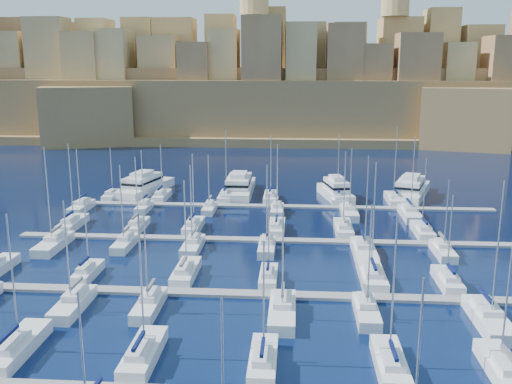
# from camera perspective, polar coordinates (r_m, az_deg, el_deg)

# --- Properties ---
(ground) EXTENTS (600.00, 600.00, 0.00)m
(ground) POSITION_cam_1_polar(r_m,az_deg,el_deg) (82.94, 1.53, -7.08)
(ground) COLOR black
(ground) RESTS_ON ground
(pontoon_mid_near) EXTENTS (84.00, 2.00, 0.40)m
(pontoon_mid_near) POSITION_cam_1_polar(r_m,az_deg,el_deg) (71.72, 1.10, -10.22)
(pontoon_mid_near) COLOR slate
(pontoon_mid_near) RESTS_ON ground
(pontoon_mid_far) EXTENTS (84.00, 2.00, 0.40)m
(pontoon_mid_far) POSITION_cam_1_polar(r_m,az_deg,el_deg) (92.32, 1.81, -4.84)
(pontoon_mid_far) COLOR slate
(pontoon_mid_far) RESTS_ON ground
(pontoon_far) EXTENTS (84.00, 2.00, 0.40)m
(pontoon_far) POSITION_cam_1_polar(r_m,az_deg,el_deg) (113.46, 2.26, -1.44)
(pontoon_far) COLOR slate
(pontoon_far) RESTS_ON ground
(sailboat_1) EXTENTS (3.02, 10.07, 14.59)m
(sailboat_1) POSITION_cam_1_polar(r_m,az_deg,el_deg) (63.18, -22.84, -14.12)
(sailboat_1) COLOR silver
(sailboat_1) RESTS_ON ground
(sailboat_2) EXTENTS (2.81, 9.37, 15.00)m
(sailboat_2) POSITION_cam_1_polar(r_m,az_deg,el_deg) (58.47, -11.23, -15.57)
(sailboat_2) COLOR silver
(sailboat_2) RESTS_ON ground
(sailboat_3) EXTENTS (2.56, 8.54, 12.73)m
(sailboat_3) POSITION_cam_1_polar(r_m,az_deg,el_deg) (56.37, 0.72, -16.49)
(sailboat_3) COLOR silver
(sailboat_3) RESTS_ON ground
(sailboat_4) EXTENTS (2.72, 9.08, 15.20)m
(sailboat_4) POSITION_cam_1_polar(r_m,az_deg,el_deg) (57.25, 13.27, -16.33)
(sailboat_4) COLOR silver
(sailboat_4) RESTS_ON ground
(sailboat_5) EXTENTS (2.68, 8.93, 13.58)m
(sailboat_5) POSITION_cam_1_polar(r_m,az_deg,el_deg) (59.68, 23.39, -15.85)
(sailboat_5) COLOR silver
(sailboat_5) RESTS_ON ground
(sailboat_13) EXTENTS (2.24, 7.47, 11.02)m
(sailboat_13) POSITION_cam_1_polar(r_m,az_deg,el_deg) (80.65, -16.47, -7.70)
(sailboat_13) COLOR silver
(sailboat_13) RESTS_ON ground
(sailboat_14) EXTENTS (2.78, 9.27, 13.53)m
(sailboat_14) POSITION_cam_1_polar(r_m,az_deg,el_deg) (77.91, -7.04, -7.95)
(sailboat_14) COLOR silver
(sailboat_14) RESTS_ON ground
(sailboat_15) EXTENTS (2.28, 7.59, 12.10)m
(sailboat_15) POSITION_cam_1_polar(r_m,az_deg,el_deg) (75.86, 1.25, -8.47)
(sailboat_15) COLOR silver
(sailboat_15) RESTS_ON ground
(sailboat_16) EXTENTS (3.14, 10.48, 16.14)m
(sailboat_16) POSITION_cam_1_polar(r_m,az_deg,el_deg) (77.77, 11.49, -8.14)
(sailboat_16) COLOR silver
(sailboat_16) RESTS_ON ground
(sailboat_17) EXTENTS (2.51, 8.35, 12.27)m
(sailboat_17) POSITION_cam_1_polar(r_m,az_deg,el_deg) (78.68, 18.61, -8.37)
(sailboat_17) COLOR silver
(sailboat_17) RESTS_ON ground
(sailboat_19) EXTENTS (2.72, 9.08, 13.59)m
(sailboat_19) POSITION_cam_1_polar(r_m,az_deg,el_deg) (71.28, -17.81, -10.56)
(sailboat_19) COLOR silver
(sailboat_19) RESTS_ON ground
(sailboat_20) EXTENTS (2.53, 8.43, 12.73)m
(sailboat_20) POSITION_cam_1_polar(r_m,az_deg,el_deg) (68.84, -10.64, -11.01)
(sailboat_20) COLOR silver
(sailboat_20) RESTS_ON ground
(sailboat_21) EXTENTS (2.97, 9.89, 12.96)m
(sailboat_21) POSITION_cam_1_polar(r_m,az_deg,el_deg) (66.11, 2.64, -11.81)
(sailboat_21) COLOR silver
(sailboat_21) RESTS_ON ground
(sailboat_22) EXTENTS (2.51, 8.38, 13.62)m
(sailboat_22) POSITION_cam_1_polar(r_m,az_deg,el_deg) (67.29, 10.98, -11.60)
(sailboat_22) COLOR silver
(sailboat_22) RESTS_ON ground
(sailboat_23) EXTENTS (3.13, 10.45, 16.72)m
(sailboat_23) POSITION_cam_1_polar(r_m,az_deg,el_deg) (69.25, 22.24, -11.60)
(sailboat_23) COLOR silver
(sailboat_23) RESTS_ON ground
(sailboat_24) EXTENTS (2.73, 9.12, 15.02)m
(sailboat_24) POSITION_cam_1_polar(r_m,az_deg,el_deg) (104.76, -17.88, -2.99)
(sailboat_24) COLOR silver
(sailboat_24) RESTS_ON ground
(sailboat_25) EXTENTS (2.42, 8.06, 12.89)m
(sailboat_25) POSITION_cam_1_polar(r_m,az_deg,el_deg) (100.54, -11.78, -3.30)
(sailboat_25) COLOR silver
(sailboat_25) RESTS_ON ground
(sailboat_26) EXTENTS (2.64, 8.80, 13.54)m
(sailboat_26) POSITION_cam_1_polar(r_m,az_deg,el_deg) (98.71, -6.28, -3.40)
(sailboat_26) COLOR silver
(sailboat_26) RESTS_ON ground
(sailboat_27) EXTENTS (2.70, 9.00, 15.24)m
(sailboat_27) POSITION_cam_1_polar(r_m,az_deg,el_deg) (97.29, 2.08, -3.56)
(sailboat_27) COLOR silver
(sailboat_27) RESTS_ON ground
(sailboat_28) EXTENTS (2.84, 9.47, 14.17)m
(sailboat_28) POSITION_cam_1_polar(r_m,az_deg,el_deg) (97.82, 8.73, -3.62)
(sailboat_28) COLOR silver
(sailboat_28) RESTS_ON ground
(sailboat_29) EXTENTS (2.67, 8.89, 13.26)m
(sailboat_29) POSITION_cam_1_polar(r_m,az_deg,el_deg) (99.52, 16.31, -3.73)
(sailboat_29) COLOR silver
(sailboat_29) RESTS_ON ground
(sailboat_30) EXTENTS (2.98, 9.95, 16.34)m
(sailboat_30) POSITION_cam_1_polar(r_m,az_deg,el_deg) (94.25, -19.58, -4.87)
(sailboat_30) COLOR silver
(sailboat_30) RESTS_ON ground
(sailboat_31) EXTENTS (2.37, 7.90, 13.55)m
(sailboat_31) POSITION_cam_1_polar(r_m,az_deg,el_deg) (91.39, -12.99, -5.02)
(sailboat_31) COLOR silver
(sailboat_31) RESTS_ON ground
(sailboat_32) EXTENTS (2.60, 8.67, 13.74)m
(sailboat_32) POSITION_cam_1_polar(r_m,az_deg,el_deg) (88.52, -6.34, -5.34)
(sailboat_32) COLOR silver
(sailboat_32) RESTS_ON ground
(sailboat_33) EXTENTS (2.46, 8.21, 13.87)m
(sailboat_33) POSITION_cam_1_polar(r_m,az_deg,el_deg) (87.45, 1.10, -5.50)
(sailboat_33) COLOR silver
(sailboat_33) RESTS_ON ground
(sailboat_34) EXTENTS (3.20, 10.66, 15.57)m
(sailboat_34) POSITION_cam_1_polar(r_m,az_deg,el_deg) (86.81, 10.74, -5.85)
(sailboat_34) COLOR silver
(sailboat_34) RESTS_ON ground
(sailboat_35) EXTENTS (2.46, 8.19, 12.06)m
(sailboat_35) POSITION_cam_1_polar(r_m,az_deg,el_deg) (90.13, 18.18, -5.61)
(sailboat_35) COLOR silver
(sailboat_35) RESTS_ON ground
(sailboat_36) EXTENTS (2.30, 7.66, 11.29)m
(sailboat_36) POSITION_cam_1_polar(r_m,az_deg,el_deg) (124.05, -14.21, -0.34)
(sailboat_36) COLOR silver
(sailboat_36) RESTS_ON ground
(sailboat_37) EXTENTS (2.53, 8.42, 11.97)m
(sailboat_37) POSITION_cam_1_polar(r_m,az_deg,el_deg) (121.52, -9.41, -0.38)
(sailboat_37) COLOR silver
(sailboat_37) RESTS_ON ground
(sailboat_38) EXTENTS (2.74, 9.14, 14.77)m
(sailboat_38) POSITION_cam_1_polar(r_m,az_deg,el_deg) (119.45, -3.02, -0.44)
(sailboat_38) COLOR silver
(sailboat_38) RESTS_ON ground
(sailboat_39) EXTENTS (2.70, 9.01, 13.83)m
(sailboat_39) POSITION_cam_1_polar(r_m,az_deg,el_deg) (118.62, 1.45, -0.53)
(sailboat_39) COLOR silver
(sailboat_39) RESTS_ON ground
(sailboat_40) EXTENTS (2.92, 9.72, 14.40)m
(sailboat_40) POSITION_cam_1_polar(r_m,az_deg,el_deg) (119.16, 8.16, -0.59)
(sailboat_40) COLOR silver
(sailboat_40) RESTS_ON ground
(sailboat_41) EXTENTS (2.84, 9.48, 15.80)m
(sailboat_41) POSITION_cam_1_polar(r_m,az_deg,el_deg) (120.44, 13.63, -0.68)
(sailboat_41) COLOR silver
(sailboat_41) RESTS_ON ground
(sailboat_42) EXTENTS (2.64, 8.79, 12.50)m
(sailboat_42) POSITION_cam_1_polar(r_m,az_deg,el_deg) (115.85, -17.06, -1.44)
(sailboat_42) COLOR silver
(sailboat_42) RESTS_ON ground
(sailboat_43) EXTENTS (2.15, 7.17, 12.33)m
(sailboat_43) POSITION_cam_1_polar(r_m,az_deg,el_deg) (112.80, -11.11, -1.50)
(sailboat_43) COLOR silver
(sailboat_43) RESTS_ON ground
(sailboat_44) EXTENTS (2.16, 7.22, 11.61)m
(sailboat_44) POSITION_cam_1_polar(r_m,az_deg,el_deg) (110.15, -4.67, -1.64)
(sailboat_44) COLOR silver
(sailboat_44) RESTS_ON ground
(sailboat_45) EXTENTS (2.33, 7.78, 10.40)m
(sailboat_45) POSITION_cam_1_polar(r_m,az_deg,el_deg) (108.70, 2.12, -1.81)
(sailboat_45) COLOR silver
(sailboat_45) RESTS_ON ground
(sailboat_46) EXTENTS (2.86, 9.54, 13.42)m
(sailboat_46) POSITION_cam_1_polar(r_m,az_deg,el_deg) (108.28, 9.30, -2.02)
(sailboat_46) COLOR silver
(sailboat_46) RESTS_ON ground
(sailboat_47) EXTENTS (3.01, 10.02, 15.70)m
(sailboat_47) POSITION_cam_1_polar(r_m,az_deg,el_deg) (109.65, 15.13, -2.10)
(sailboat_47) COLOR silver
(sailboat_47) RESTS_ON ground
(motor_yacht_a) EXTENTS (9.72, 19.17, 5.25)m
(motor_yacht_a) POSITION_cam_1_polar(r_m,az_deg,el_deg) (127.52, -11.14, 0.64)
(motor_yacht_a) COLOR silver
(motor_yacht_a) RESTS_ON ground
(motor_yacht_b) EXTENTS (5.72, 19.03, 5.25)m
(motor_yacht_b) POSITION_cam_1_polar(r_m,az_deg,el_deg) (124.00, -1.69, 0.54)
(motor_yacht_b) COLOR silver
(motor_yacht_b) RESTS_ON ground
(motor_yacht_c) EXTENTS (7.36, 14.79, 5.25)m
(motor_yacht_c) POSITION_cam_1_polar(r_m,az_deg,el_deg) (121.44, 7.97, 0.15)
(motor_yacht_c) COLOR silver
(motor_yacht_c) RESTS_ON ground
(motor_yacht_d) EXTENTS (11.55, 19.75, 5.25)m
(motor_yacht_d) POSITION_cam_1_polar(r_m,az_deg,el_deg) (125.79, 15.22, 0.26)
(motor_yacht_d) COLOR silver
(motor_yacht_d) RESTS_ON ground
(fortified_city) EXTENTS (460.00, 108.95, 59.52)m
(fortified_city) POSITION_cam_1_polar(r_m,az_deg,el_deg) (233.52, 3.24, 9.60)
(fortified_city) COLOR brown
(fortified_city) RESTS_ON ground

